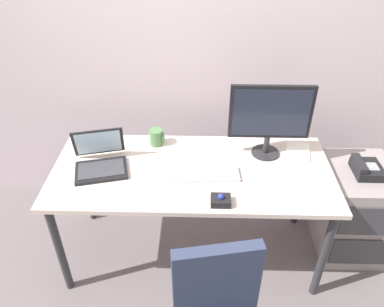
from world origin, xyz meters
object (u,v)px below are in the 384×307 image
at_px(monitor_main, 270,116).
at_px(desk_phone, 366,169).
at_px(trackball_mouse, 221,200).
at_px(banana, 106,139).
at_px(keyboard, 205,174).
at_px(paper_notepad, 298,151).
at_px(file_cabinet, 352,209).
at_px(coffee_mug, 157,137).
at_px(laptop, 100,160).

bearing_deg(monitor_main, desk_phone, -8.00).
bearing_deg(trackball_mouse, banana, 142.04).
bearing_deg(keyboard, trackball_mouse, -69.73).
bearing_deg(keyboard, paper_notepad, 23.61).
bearing_deg(trackball_mouse, monitor_main, 57.36).
distance_m(monitor_main, banana, 1.10).
bearing_deg(file_cabinet, coffee_mug, 173.12).
relative_size(coffee_mug, banana, 0.58).
bearing_deg(keyboard, monitor_main, 31.59).
bearing_deg(desk_phone, laptop, -177.28).
xyz_separation_m(desk_phone, laptop, (-1.67, -0.08, 0.10)).
distance_m(file_cabinet, banana, 1.77).
distance_m(desk_phone, laptop, 1.67).
xyz_separation_m(file_cabinet, keyboard, (-1.04, -0.17, 0.43)).
xyz_separation_m(keyboard, banana, (-0.67, 0.35, 0.01)).
height_order(desk_phone, paper_notepad, desk_phone).
bearing_deg(laptop, monitor_main, 9.22).
relative_size(keyboard, coffee_mug, 3.79).
bearing_deg(desk_phone, banana, 173.37).
height_order(file_cabinet, monitor_main, monitor_main).
bearing_deg(desk_phone, file_cabinet, 63.22).
relative_size(file_cabinet, paper_notepad, 3.23).
bearing_deg(paper_notepad, coffee_mug, 175.84).
height_order(trackball_mouse, paper_notepad, trackball_mouse).
relative_size(monitor_main, keyboard, 1.21).
bearing_deg(laptop, paper_notepad, 8.72).
xyz_separation_m(trackball_mouse, coffee_mug, (-0.41, 0.57, 0.03)).
bearing_deg(file_cabinet, trackball_mouse, -156.73).
xyz_separation_m(laptop, trackball_mouse, (0.73, -0.31, -0.03)).
bearing_deg(desk_phone, monitor_main, 172.00).
bearing_deg(coffee_mug, desk_phone, -7.61).
height_order(keyboard, coffee_mug, coffee_mug).
bearing_deg(file_cabinet, monitor_main, 173.55).
xyz_separation_m(desk_phone, keyboard, (-1.03, -0.15, 0.06)).
xyz_separation_m(file_cabinet, desk_phone, (-0.01, -0.02, 0.37)).
bearing_deg(desk_phone, paper_notepad, 164.91).
height_order(coffee_mug, paper_notepad, coffee_mug).
bearing_deg(monitor_main, trackball_mouse, -122.64).
xyz_separation_m(laptop, paper_notepad, (1.25, 0.19, -0.05)).
xyz_separation_m(file_cabinet, trackball_mouse, (-0.95, -0.41, 0.44)).
bearing_deg(trackball_mouse, desk_phone, 22.61).
bearing_deg(banana, desk_phone, -6.63).
relative_size(laptop, trackball_mouse, 3.38).
relative_size(trackball_mouse, paper_notepad, 0.53).
xyz_separation_m(laptop, coffee_mug, (0.32, 0.26, 0.00)).
bearing_deg(coffee_mug, laptop, -140.93).
relative_size(file_cabinet, keyboard, 1.61).
xyz_separation_m(monitor_main, paper_notepad, (0.21, 0.02, -0.27)).
relative_size(laptop, banana, 1.96).
relative_size(file_cabinet, trackball_mouse, 6.10).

